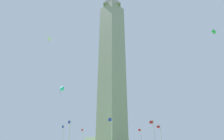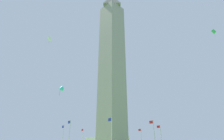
{
  "view_description": "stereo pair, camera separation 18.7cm",
  "coord_description": "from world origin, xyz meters",
  "px_view_note": "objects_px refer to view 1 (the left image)",
  "views": [
    {
      "loc": [
        -36.47,
        36.38,
        2.67
      ],
      "look_at": [
        0.0,
        0.0,
        25.93
      ],
      "focal_mm": 27.78,
      "sensor_mm": 36.0,
      "label": 1
    },
    {
      "loc": [
        -36.6,
        36.24,
        2.67
      ],
      "look_at": [
        0.0,
        0.0,
        25.93
      ],
      "focal_mm": 27.78,
      "sensor_mm": 36.0,
      "label": 2
    }
  ],
  "objects_px": {
    "flagpole_s": "(155,138)",
    "kite_white_box": "(50,39)",
    "obelisk_monument": "(112,60)",
    "flagpole_sw": "(161,140)",
    "flagpole_ne": "(62,140)",
    "flagpole_e": "(69,138)",
    "flagpole_se": "(112,137)",
    "kite_cyan_delta": "(61,89)",
    "kite_green_box": "(214,32)"
  },
  "relations": [
    {
      "from": "obelisk_monument",
      "to": "kite_white_box",
      "type": "distance_m",
      "value": 20.78
    },
    {
      "from": "flagpole_ne",
      "to": "kite_green_box",
      "type": "bearing_deg",
      "value": -163.75
    },
    {
      "from": "flagpole_e",
      "to": "obelisk_monument",
      "type": "bearing_deg",
      "value": -90.23
    },
    {
      "from": "flagpole_se",
      "to": "kite_cyan_delta",
      "type": "xyz_separation_m",
      "value": [
        -0.36,
        12.8,
        7.28
      ]
    },
    {
      "from": "flagpole_s",
      "to": "obelisk_monument",
      "type": "bearing_deg",
      "value": -0.0
    },
    {
      "from": "obelisk_monument",
      "to": "flagpole_sw",
      "type": "bearing_deg",
      "value": -134.83
    },
    {
      "from": "flagpole_sw",
      "to": "kite_white_box",
      "type": "distance_m",
      "value": 41.67
    },
    {
      "from": "obelisk_monument",
      "to": "flagpole_e",
      "type": "xyz_separation_m",
      "value": [
        0.06,
        13.68,
        -24.75
      ]
    },
    {
      "from": "kite_cyan_delta",
      "to": "flagpole_sw",
      "type": "bearing_deg",
      "value": -89.35
    },
    {
      "from": "kite_cyan_delta",
      "to": "flagpole_e",
      "type": "bearing_deg",
      "value": -41.23
    },
    {
      "from": "flagpole_ne",
      "to": "kite_cyan_delta",
      "type": "relative_size",
      "value": 5.09
    },
    {
      "from": "flagpole_s",
      "to": "kite_cyan_delta",
      "type": "distance_m",
      "value": 23.9
    },
    {
      "from": "flagpole_s",
      "to": "kite_white_box",
      "type": "distance_m",
      "value": 37.06
    },
    {
      "from": "flagpole_s",
      "to": "kite_white_box",
      "type": "height_order",
      "value": "kite_white_box"
    },
    {
      "from": "obelisk_monument",
      "to": "flagpole_ne",
      "type": "distance_m",
      "value": 28.29
    },
    {
      "from": "flagpole_e",
      "to": "flagpole_sw",
      "type": "distance_m",
      "value": 25.27
    },
    {
      "from": "flagpole_se",
      "to": "flagpole_s",
      "type": "xyz_separation_m",
      "value": [
        -4.01,
        -9.67,
        0.0
      ]
    },
    {
      "from": "flagpole_ne",
      "to": "kite_cyan_delta",
      "type": "bearing_deg",
      "value": 146.99
    },
    {
      "from": "flagpole_s",
      "to": "kite_green_box",
      "type": "height_order",
      "value": "kite_green_box"
    },
    {
      "from": "flagpole_ne",
      "to": "flagpole_s",
      "type": "relative_size",
      "value": 1.0
    },
    {
      "from": "kite_cyan_delta",
      "to": "kite_green_box",
      "type": "distance_m",
      "value": 34.72
    },
    {
      "from": "obelisk_monument",
      "to": "kite_cyan_delta",
      "type": "relative_size",
      "value": 34.47
    },
    {
      "from": "kite_white_box",
      "to": "flagpole_e",
      "type": "bearing_deg",
      "value": -120.24
    },
    {
      "from": "flagpole_sw",
      "to": "obelisk_monument",
      "type": "bearing_deg",
      "value": 45.17
    },
    {
      "from": "flagpole_e",
      "to": "flagpole_sw",
      "type": "height_order",
      "value": "same"
    },
    {
      "from": "flagpole_ne",
      "to": "flagpole_se",
      "type": "height_order",
      "value": "same"
    },
    {
      "from": "kite_cyan_delta",
      "to": "kite_green_box",
      "type": "bearing_deg",
      "value": -129.55
    },
    {
      "from": "kite_cyan_delta",
      "to": "kite_white_box",
      "type": "relative_size",
      "value": 0.74
    },
    {
      "from": "flagpole_s",
      "to": "flagpole_sw",
      "type": "xyz_separation_m",
      "value": [
        4.01,
        -9.67,
        0.0
      ]
    },
    {
      "from": "kite_green_box",
      "to": "kite_cyan_delta",
      "type": "bearing_deg",
      "value": 50.45
    },
    {
      "from": "obelisk_monument",
      "to": "flagpole_se",
      "type": "height_order",
      "value": "obelisk_monument"
    },
    {
      "from": "kite_green_box",
      "to": "flagpole_ne",
      "type": "bearing_deg",
      "value": 16.25
    },
    {
      "from": "obelisk_monument",
      "to": "flagpole_se",
      "type": "distance_m",
      "value": 28.25
    },
    {
      "from": "obelisk_monument",
      "to": "flagpole_se",
      "type": "relative_size",
      "value": 6.78
    },
    {
      "from": "flagpole_e",
      "to": "flagpole_s",
      "type": "bearing_deg",
      "value": -135.0
    },
    {
      "from": "flagpole_e",
      "to": "kite_white_box",
      "type": "height_order",
      "value": "kite_white_box"
    },
    {
      "from": "flagpole_s",
      "to": "kite_green_box",
      "type": "bearing_deg",
      "value": -173.28
    },
    {
      "from": "flagpole_e",
      "to": "flagpole_se",
      "type": "bearing_deg",
      "value": -157.5
    },
    {
      "from": "obelisk_monument",
      "to": "kite_green_box",
      "type": "relative_size",
      "value": 33.87
    },
    {
      "from": "flagpole_ne",
      "to": "flagpole_e",
      "type": "relative_size",
      "value": 1.0
    },
    {
      "from": "obelisk_monument",
      "to": "flagpole_s",
      "type": "relative_size",
      "value": 6.78
    },
    {
      "from": "kite_cyan_delta",
      "to": "kite_white_box",
      "type": "height_order",
      "value": "kite_white_box"
    },
    {
      "from": "flagpole_se",
      "to": "kite_cyan_delta",
      "type": "distance_m",
      "value": 14.73
    },
    {
      "from": "flagpole_s",
      "to": "kite_green_box",
      "type": "xyz_separation_m",
      "value": [
        -16.52,
        -1.95,
        21.52
      ]
    },
    {
      "from": "flagpole_e",
      "to": "kite_white_box",
      "type": "distance_m",
      "value": 26.62
    },
    {
      "from": "flagpole_e",
      "to": "kite_white_box",
      "type": "xyz_separation_m",
      "value": [
        3.91,
        6.71,
        25.46
      ]
    },
    {
      "from": "obelisk_monument",
      "to": "flagpole_e",
      "type": "height_order",
      "value": "obelisk_monument"
    },
    {
      "from": "kite_cyan_delta",
      "to": "kite_white_box",
      "type": "xyz_separation_m",
      "value": [
        13.95,
        -2.08,
        18.19
      ]
    },
    {
      "from": "flagpole_e",
      "to": "flagpole_se",
      "type": "xyz_separation_m",
      "value": [
        -9.67,
        -4.01,
        0.0
      ]
    },
    {
      "from": "flagpole_ne",
      "to": "flagpole_s",
      "type": "bearing_deg",
      "value": -157.5
    }
  ]
}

